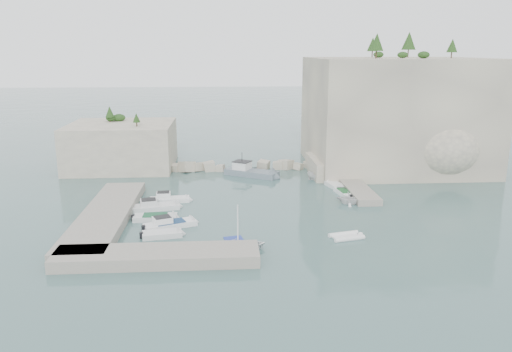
{
  "coord_description": "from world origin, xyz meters",
  "views": [
    {
      "loc": [
        -4.01,
        -53.9,
        18.31
      ],
      "look_at": [
        0.0,
        6.0,
        3.0
      ],
      "focal_mm": 35.0,
      "sensor_mm": 36.0,
      "label": 1
    }
  ],
  "objects": [
    {
      "name": "motorboat_d",
      "position": [
        -9.74,
        -3.57,
        0.0
      ],
      "size": [
        6.26,
        3.94,
        1.4
      ],
      "primitive_type": null,
      "rotation": [
        0.0,
        0.0,
        0.39
      ],
      "color": "white",
      "rests_on": "ground"
    },
    {
      "name": "tender_east_c",
      "position": [
        11.29,
        10.26,
        0.0
      ],
      "size": [
        2.85,
        5.41,
        0.7
      ],
      "primitive_type": null,
      "rotation": [
        0.0,
        0.0,
        1.81
      ],
      "color": "white",
      "rests_on": "ground"
    },
    {
      "name": "cliff_terrace",
      "position": [
        13.0,
        18.0,
        1.25
      ],
      "size": [
        8.0,
        10.0,
        2.5
      ],
      "primitive_type": "cube",
      "color": "beige",
      "rests_on": "ground"
    },
    {
      "name": "tender_east_d",
      "position": [
        9.75,
        14.44,
        0.0
      ],
      "size": [
        4.1,
        3.18,
        1.5
      ],
      "primitive_type": "imported",
      "rotation": [
        0.0,
        0.0,
        1.06
      ],
      "color": "silver",
      "rests_on": "ground"
    },
    {
      "name": "quay_south",
      "position": [
        -10.0,
        -12.5,
        0.55
      ],
      "size": [
        18.0,
        4.0,
        1.1
      ],
      "primitive_type": "cube",
      "color": "#9E9689",
      "rests_on": "ground"
    },
    {
      "name": "breakwater",
      "position": [
        -1.0,
        22.0,
        0.7
      ],
      "size": [
        28.0,
        3.0,
        1.4
      ],
      "primitive_type": "cube",
      "color": "beige",
      "rests_on": "ground"
    },
    {
      "name": "motorboat_b",
      "position": [
        -12.02,
        2.68,
        0.0
      ],
      "size": [
        6.27,
        3.08,
        1.4
      ],
      "primitive_type": null,
      "rotation": [
        0.0,
        0.0,
        0.19
      ],
      "color": "silver",
      "rests_on": "ground"
    },
    {
      "name": "motorboat_e",
      "position": [
        -10.29,
        -6.3,
        0.0
      ],
      "size": [
        4.54,
        2.47,
        0.7
      ],
      "primitive_type": null,
      "rotation": [
        0.0,
        0.0,
        0.17
      ],
      "color": "silver",
      "rests_on": "ground"
    },
    {
      "name": "rowboat",
      "position": [
        -2.79,
        -10.42,
        0.0
      ],
      "size": [
        6.06,
        4.88,
        1.11
      ],
      "primitive_type": "imported",
      "rotation": [
        0.0,
        0.0,
        1.78
      ],
      "color": "white",
      "rests_on": "ground"
    },
    {
      "name": "outcrop_west",
      "position": [
        -20.0,
        25.0,
        3.5
      ],
      "size": [
        16.0,
        14.0,
        7.0
      ],
      "primitive_type": "cube",
      "color": "beige",
      "rests_on": "ground"
    },
    {
      "name": "motorboat_a",
      "position": [
        -10.72,
        5.59,
        0.0
      ],
      "size": [
        5.43,
        2.01,
        1.4
      ],
      "primitive_type": null,
      "rotation": [
        0.0,
        0.0,
        0.08
      ],
      "color": "white",
      "rests_on": "ground"
    },
    {
      "name": "motorboat_c",
      "position": [
        -11.63,
        -1.11,
        0.0
      ],
      "size": [
        5.18,
        1.91,
        0.7
      ],
      "primitive_type": null,
      "rotation": [
        0.0,
        0.0,
        -0.01
      ],
      "color": "silver",
      "rests_on": "ground"
    },
    {
      "name": "tender_east_a",
      "position": [
        11.21,
        3.28,
        0.0
      ],
      "size": [
        3.84,
        3.56,
        1.66
      ],
      "primitive_type": "imported",
      "rotation": [
        0.0,
        0.0,
        1.25
      ],
      "color": "silver",
      "rests_on": "ground"
    },
    {
      "name": "quay_west",
      "position": [
        -17.0,
        -1.0,
        0.55
      ],
      "size": [
        5.0,
        24.0,
        1.1
      ],
      "primitive_type": "cube",
      "color": "#9E9689",
      "rests_on": "ground"
    },
    {
      "name": "tender_east_b",
      "position": [
        11.58,
        7.12,
        0.0
      ],
      "size": [
        2.22,
        4.8,
        0.7
      ],
      "primitive_type": null,
      "rotation": [
        0.0,
        0.0,
        1.72
      ],
      "color": "white",
      "rests_on": "ground"
    },
    {
      "name": "cliff_east",
      "position": [
        23.0,
        23.0,
        8.5
      ],
      "size": [
        26.0,
        22.0,
        17.0
      ],
      "primitive_type": "cube",
      "color": "beige",
      "rests_on": "ground"
    },
    {
      "name": "vegetation",
      "position": [
        17.83,
        24.4,
        17.93
      ],
      "size": [
        53.48,
        13.88,
        13.4
      ],
      "color": "#1E4219",
      "rests_on": "ground"
    },
    {
      "name": "ledge_east",
      "position": [
        13.5,
        10.0,
        0.4
      ],
      "size": [
        3.0,
        16.0,
        0.8
      ],
      "primitive_type": "cube",
      "color": "#9E9689",
      "rests_on": "ground"
    },
    {
      "name": "work_boat",
      "position": [
        0.15,
        17.95,
        0.0
      ],
      "size": [
        8.97,
        6.78,
        2.2
      ],
      "primitive_type": null,
      "rotation": [
        0.0,
        0.0,
        -0.53
      ],
      "color": "slate",
      "rests_on": "ground"
    },
    {
      "name": "ground",
      "position": [
        0.0,
        0.0,
        0.0
      ],
      "size": [
        400.0,
        400.0,
        0.0
      ],
      "primitive_type": "plane",
      "color": "#436563",
      "rests_on": "ground"
    },
    {
      "name": "inflatable_dinghy",
      "position": [
        8.12,
        -7.92,
        0.0
      ],
      "size": [
        3.81,
        2.49,
        0.44
      ],
      "primitive_type": null,
      "rotation": [
        0.0,
        0.0,
        0.24
      ],
      "color": "white",
      "rests_on": "ground"
    },
    {
      "name": "rowboat_mast",
      "position": [
        -2.79,
        -10.42,
        2.66
      ],
      "size": [
        0.1,
        0.1,
        4.2
      ],
      "primitive_type": "cylinder",
      "color": "white",
      "rests_on": "rowboat"
    }
  ]
}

